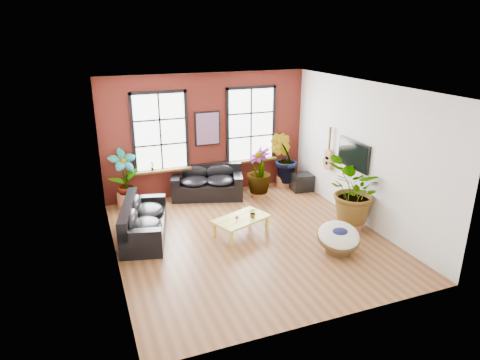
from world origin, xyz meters
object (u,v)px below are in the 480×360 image
(coffee_table, at_px, (241,220))
(sofa_back, at_px, (207,183))
(papasan_chair, at_px, (339,238))
(sofa_left, at_px, (142,222))

(coffee_table, bearing_deg, sofa_back, 68.90)
(sofa_back, distance_m, papasan_chair, 4.56)
(sofa_back, distance_m, coffee_table, 2.64)
(sofa_back, relative_size, coffee_table, 1.48)
(sofa_left, distance_m, coffee_table, 2.32)
(coffee_table, distance_m, papasan_chair, 2.30)
(papasan_chair, bearing_deg, coffee_table, 152.14)
(coffee_table, bearing_deg, sofa_left, 141.05)
(sofa_back, relative_size, sofa_left, 0.94)
(sofa_left, bearing_deg, coffee_table, -93.34)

